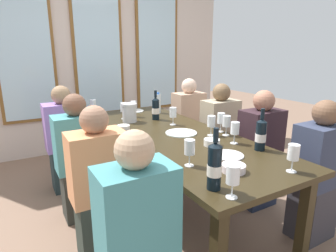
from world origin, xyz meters
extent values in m
plane|color=#7E604D|center=(0.00, 0.00, 0.00)|extent=(12.00, 12.00, 0.00)
cube|color=beige|center=(0.00, 2.13, 1.45)|extent=(4.12, 0.06, 2.90)
cube|color=brown|center=(-0.95, 2.09, 1.45)|extent=(0.72, 0.03, 1.88)
cube|color=silver|center=(-0.95, 2.07, 1.45)|extent=(0.64, 0.01, 1.80)
cube|color=brown|center=(0.00, 2.09, 1.45)|extent=(0.72, 0.03, 1.88)
cube|color=silver|center=(0.00, 2.07, 1.45)|extent=(0.64, 0.01, 1.80)
cube|color=brown|center=(0.95, 2.09, 1.45)|extent=(0.72, 0.03, 1.88)
cube|color=silver|center=(0.95, 2.07, 1.45)|extent=(0.64, 0.01, 1.80)
cube|color=#2F2614|center=(0.00, 0.00, 0.72)|extent=(0.92, 2.37, 0.04)
cube|color=#2F2614|center=(0.36, -1.09, 0.35)|extent=(0.07, 0.07, 0.70)
cube|color=#2F2614|center=(-0.36, 1.09, 0.35)|extent=(0.07, 0.07, 0.70)
cube|color=#2F2614|center=(0.36, 1.09, 0.35)|extent=(0.07, 0.07, 0.70)
cylinder|color=white|center=(0.06, -0.66, 0.74)|extent=(0.22, 0.22, 0.01)
cylinder|color=white|center=(0.07, -0.04, 0.74)|extent=(0.28, 0.28, 0.01)
cylinder|color=white|center=(0.08, 1.03, 0.74)|extent=(0.22, 0.22, 0.01)
cylinder|color=silver|center=(-0.17, 0.58, 0.82)|extent=(0.14, 0.14, 0.17)
cylinder|color=silver|center=(-0.17, 0.58, 0.92)|extent=(0.16, 0.16, 0.02)
cylinder|color=black|center=(0.11, 0.53, 0.84)|extent=(0.08, 0.07, 0.21)
cone|color=black|center=(0.11, 0.53, 0.96)|extent=(0.08, 0.07, 0.02)
cylinder|color=black|center=(0.11, 0.53, 1.01)|extent=(0.03, 0.03, 0.08)
cylinder|color=white|center=(0.11, 0.53, 0.83)|extent=(0.08, 0.08, 0.06)
cylinder|color=black|center=(0.34, -0.68, 0.85)|extent=(0.07, 0.07, 0.21)
cone|color=black|center=(0.34, -0.68, 0.96)|extent=(0.07, 0.07, 0.02)
cylinder|color=black|center=(0.34, -0.68, 1.01)|extent=(0.03, 0.03, 0.08)
cylinder|color=silver|center=(0.34, -0.68, 0.84)|extent=(0.08, 0.08, 0.06)
cylinder|color=black|center=(-0.33, -0.99, 0.86)|extent=(0.07, 0.08, 0.24)
cone|color=black|center=(-0.33, -0.99, 0.99)|extent=(0.07, 0.08, 0.02)
cylinder|color=black|center=(-0.33, -0.99, 1.04)|extent=(0.03, 0.03, 0.08)
cylinder|color=white|center=(-0.33, -0.99, 0.85)|extent=(0.08, 0.08, 0.06)
cylinder|color=white|center=(-0.09, -0.88, 0.76)|extent=(0.15, 0.15, 0.05)
cylinder|color=white|center=(0.10, -0.43, 0.77)|extent=(0.12, 0.12, 0.05)
cylinder|color=white|center=(-0.33, 0.33, 0.76)|extent=(0.12, 0.12, 0.04)
cylinder|color=white|center=(0.28, 0.80, 0.85)|extent=(0.06, 0.06, 0.22)
cylinder|color=blue|center=(0.28, 0.80, 0.97)|extent=(0.04, 0.04, 0.02)
cylinder|color=white|center=(0.21, -1.06, 0.74)|extent=(0.06, 0.06, 0.00)
cylinder|color=white|center=(0.21, -1.06, 0.78)|extent=(0.01, 0.01, 0.07)
cylinder|color=white|center=(0.21, -1.06, 0.87)|extent=(0.07, 0.07, 0.09)
cylinder|color=white|center=(0.28, -0.48, 0.74)|extent=(0.06, 0.06, 0.00)
cylinder|color=white|center=(0.28, -0.48, 0.78)|extent=(0.01, 0.01, 0.07)
cylinder|color=white|center=(0.28, -0.48, 0.87)|extent=(0.07, 0.07, 0.09)
cylinder|color=maroon|center=(0.28, -0.48, 0.83)|extent=(0.06, 0.06, 0.03)
cylinder|color=white|center=(0.37, -0.28, 0.74)|extent=(0.06, 0.06, 0.00)
cylinder|color=white|center=(0.37, -0.28, 0.78)|extent=(0.01, 0.01, 0.07)
cylinder|color=white|center=(0.37, -0.28, 0.87)|extent=(0.07, 0.07, 0.09)
cylinder|color=white|center=(0.26, -0.21, 0.74)|extent=(0.06, 0.06, 0.00)
cylinder|color=white|center=(0.26, -0.21, 0.78)|extent=(0.01, 0.01, 0.07)
cylinder|color=white|center=(0.26, -0.21, 0.87)|extent=(0.07, 0.07, 0.09)
cylinder|color=white|center=(0.40, -0.17, 0.74)|extent=(0.06, 0.06, 0.00)
cylinder|color=white|center=(0.40, -0.17, 0.78)|extent=(0.01, 0.01, 0.07)
cylinder|color=white|center=(0.40, -0.17, 0.87)|extent=(0.07, 0.07, 0.09)
cylinder|color=white|center=(-0.04, 0.77, 0.74)|extent=(0.06, 0.06, 0.00)
cylinder|color=white|center=(-0.04, 0.77, 0.78)|extent=(0.01, 0.01, 0.07)
cylinder|color=white|center=(-0.04, 0.77, 0.87)|extent=(0.07, 0.07, 0.09)
cylinder|color=white|center=(-0.31, -1.11, 0.74)|extent=(0.06, 0.06, 0.00)
cylinder|color=white|center=(-0.31, -1.11, 0.78)|extent=(0.01, 0.01, 0.07)
cylinder|color=white|center=(-0.31, -1.11, 0.87)|extent=(0.07, 0.07, 0.09)
cylinder|color=white|center=(-0.27, -0.67, 0.74)|extent=(0.06, 0.06, 0.00)
cylinder|color=white|center=(-0.27, -0.67, 0.78)|extent=(0.01, 0.01, 0.07)
cylinder|color=white|center=(-0.27, -0.67, 0.87)|extent=(0.07, 0.07, 0.09)
cylinder|color=white|center=(0.16, 0.25, 0.74)|extent=(0.06, 0.06, 0.00)
cylinder|color=white|center=(0.16, 0.25, 0.78)|extent=(0.01, 0.01, 0.07)
cylinder|color=white|center=(0.16, 0.25, 0.87)|extent=(0.07, 0.07, 0.09)
cylinder|color=white|center=(-0.17, 0.73, 0.74)|extent=(0.06, 0.06, 0.00)
cylinder|color=white|center=(-0.17, 0.73, 0.78)|extent=(0.01, 0.01, 0.07)
cylinder|color=white|center=(-0.17, 0.73, 0.87)|extent=(0.07, 0.07, 0.09)
cylinder|color=maroon|center=(-0.17, 0.73, 0.84)|extent=(0.06, 0.06, 0.03)
cylinder|color=white|center=(-0.40, 1.08, 0.74)|extent=(0.06, 0.06, 0.00)
cylinder|color=white|center=(-0.40, 1.08, 0.78)|extent=(0.01, 0.01, 0.07)
cylinder|color=white|center=(-0.40, 1.08, 0.87)|extent=(0.07, 0.07, 0.09)
cylinder|color=maroon|center=(-0.40, 1.08, 0.84)|extent=(0.06, 0.06, 0.03)
cube|color=teal|center=(-0.75, -0.93, 0.69)|extent=(0.38, 0.24, 0.48)
sphere|color=tan|center=(-0.75, -0.93, 1.02)|extent=(0.19, 0.19, 0.19)
cube|color=#37343B|center=(0.75, -0.90, 0.23)|extent=(0.32, 0.24, 0.45)
cube|color=#303850|center=(0.75, -0.90, 0.69)|extent=(0.38, 0.24, 0.48)
sphere|color=brown|center=(0.75, -0.90, 1.02)|extent=(0.19, 0.19, 0.19)
cube|color=#2B352E|center=(-0.75, -0.27, 0.23)|extent=(0.32, 0.24, 0.45)
cube|color=#E2905D|center=(-0.75, -0.27, 0.69)|extent=(0.38, 0.24, 0.48)
sphere|color=#A07157|center=(-0.75, -0.27, 1.02)|extent=(0.19, 0.19, 0.19)
cube|color=#232C44|center=(0.75, -0.32, 0.23)|extent=(0.32, 0.24, 0.45)
cube|color=#301E24|center=(0.75, -0.32, 0.69)|extent=(0.38, 0.24, 0.48)
sphere|color=#A46B52|center=(0.75, -0.32, 1.02)|extent=(0.19, 0.19, 0.19)
cube|color=#263539|center=(-0.75, 0.91, 0.23)|extent=(0.32, 0.24, 0.45)
cube|color=#916BB9|center=(-0.75, 0.91, 0.69)|extent=(0.38, 0.24, 0.48)
sphere|color=#987553|center=(-0.75, 0.91, 1.02)|extent=(0.19, 0.19, 0.19)
cube|color=#262B44|center=(0.75, 0.87, 0.23)|extent=(0.32, 0.24, 0.45)
cube|color=tan|center=(0.75, 0.87, 0.69)|extent=(0.38, 0.24, 0.48)
sphere|color=beige|center=(0.75, 0.87, 1.02)|extent=(0.19, 0.19, 0.19)
cube|color=#2F322C|center=(-0.75, 0.31, 0.23)|extent=(0.32, 0.24, 0.45)
cube|color=teal|center=(-0.75, 0.31, 0.69)|extent=(0.38, 0.24, 0.48)
sphere|color=brown|center=(-0.75, 0.31, 1.02)|extent=(0.19, 0.19, 0.19)
cube|color=#342244|center=(0.75, 0.26, 0.23)|extent=(0.32, 0.24, 0.45)
cube|color=tan|center=(0.75, 0.26, 0.69)|extent=(0.38, 0.24, 0.48)
sphere|color=brown|center=(0.75, 0.26, 1.02)|extent=(0.19, 0.19, 0.19)
camera|label=1|loc=(-1.23, -2.07, 1.46)|focal=30.57mm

